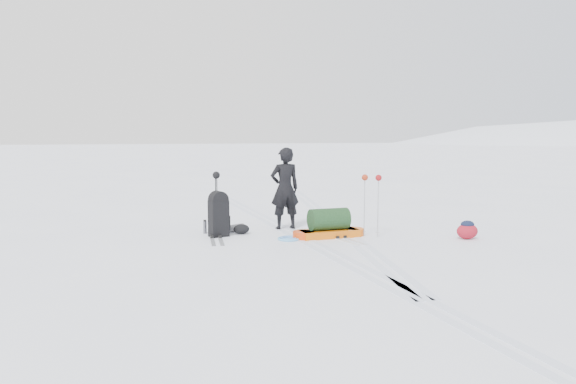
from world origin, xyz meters
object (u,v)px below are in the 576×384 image
pulk_sled (329,226)px  ski_poles_black (216,182)px  skier (285,188)px  expedition_rucksack (221,215)px

pulk_sled → ski_poles_black: ski_poles_black is taller
skier → ski_poles_black: 1.58m
skier → expedition_rucksack: size_ratio=1.92×
pulk_sled → ski_poles_black: 2.71m
pulk_sled → expedition_rucksack: bearing=156.9°
skier → expedition_rucksack: skier is taller
skier → expedition_rucksack: (-1.55, -0.50, -0.49)m
skier → ski_poles_black: (-1.56, 0.07, 0.17)m
expedition_rucksack → ski_poles_black: size_ratio=0.72×
skier → expedition_rucksack: bearing=12.4°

